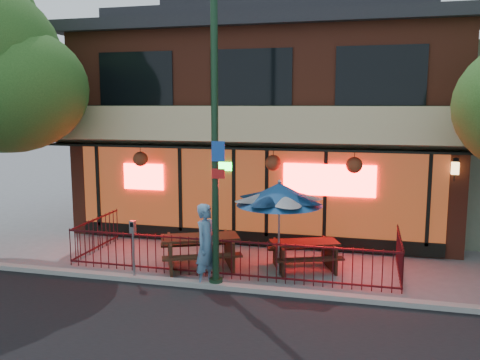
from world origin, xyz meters
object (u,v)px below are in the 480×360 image
Objects in this scene: picnic_table_right at (304,251)px; pedestrian at (207,245)px; picnic_table_left at (200,247)px; street_light at (215,153)px; parking_meter_near at (133,240)px; patio_umbrella at (279,194)px.

picnic_table_right is 2.75m from pedestrian.
picnic_table_left is 1.17× the size of picnic_table_right.
street_light is at bearing -56.76° from picnic_table_left.
parking_meter_near is at bearing 110.64° from pedestrian.
picnic_table_left is at bearing 42.43° from pedestrian.
picnic_table_left is at bearing 178.15° from patio_umbrella.
pedestrian is at bearing 167.37° from street_light.
street_light is 3.70m from picnic_table_right.
picnic_table_left is at bearing 46.22° from parking_meter_near.
picnic_table_right is at bearing 12.03° from picnic_table_left.
street_light is 2.87× the size of picnic_table_left.
street_light is 4.72× the size of parking_meter_near.
patio_umbrella reaches higher than picnic_table_left.
pedestrian reaches higher than picnic_table_left.
picnic_table_right is 1.07× the size of pedestrian.
patio_umbrella is at bearing 20.30° from parking_meter_near.
picnic_table_right is (2.64, 0.56, -0.07)m from picnic_table_left.
street_light is 2.04m from patio_umbrella.
patio_umbrella is 1.24× the size of pedestrian.
pedestrian is 1.32× the size of parking_meter_near.
street_light is 3.58× the size of pedestrian.
parking_meter_near is (-1.24, -1.30, 0.45)m from picnic_table_left.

